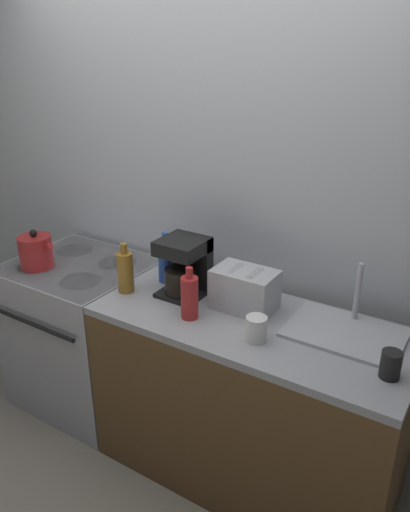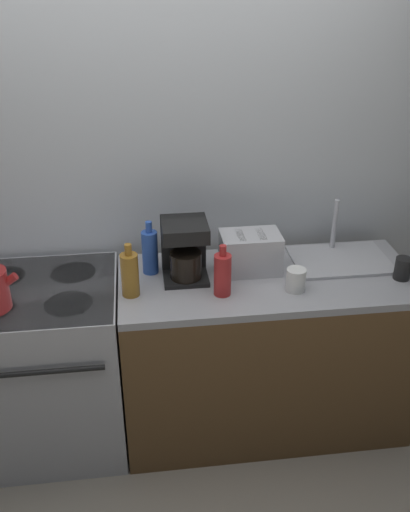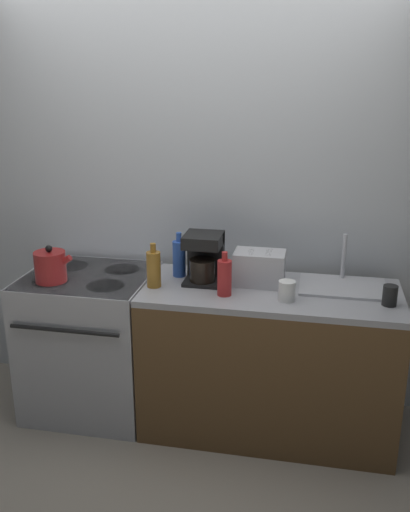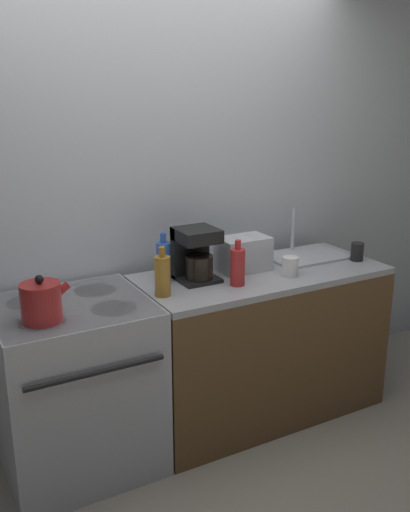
{
  "view_description": "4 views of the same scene",
  "coord_description": "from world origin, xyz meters",
  "px_view_note": "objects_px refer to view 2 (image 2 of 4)",
  "views": [
    {
      "loc": [
        1.37,
        -1.43,
        2.03
      ],
      "look_at": [
        0.22,
        0.4,
        1.1
      ],
      "focal_mm": 35.0,
      "sensor_mm": 36.0,
      "label": 1
    },
    {
      "loc": [
        -0.09,
        -2.0,
        2.25
      ],
      "look_at": [
        0.21,
        0.34,
        1.01
      ],
      "focal_mm": 40.0,
      "sensor_mm": 36.0,
      "label": 2
    },
    {
      "loc": [
        0.73,
        -2.67,
        2.06
      ],
      "look_at": [
        0.13,
        0.32,
        1.06
      ],
      "focal_mm": 40.0,
      "sensor_mm": 36.0,
      "label": 3
    },
    {
      "loc": [
        -1.26,
        -2.23,
        1.9
      ],
      "look_at": [
        0.15,
        0.34,
        1.02
      ],
      "focal_mm": 40.0,
      "sensor_mm": 36.0,
      "label": 4
    }
  ],
  "objects_px": {
    "bottle_blue": "(150,251)",
    "coffee_maker": "(185,248)",
    "bottle_red": "(223,274)",
    "cup_white": "(296,280)",
    "bottle_amber": "(130,274)",
    "cup_black": "(403,269)",
    "stove": "(46,364)",
    "toaster": "(250,252)"
  },
  "relations": [
    {
      "from": "toaster",
      "to": "bottle_red",
      "type": "bearing_deg",
      "value": -129.18
    },
    {
      "from": "bottle_amber",
      "to": "cup_black",
      "type": "height_order",
      "value": "bottle_amber"
    },
    {
      "from": "bottle_blue",
      "to": "cup_black",
      "type": "relative_size",
      "value": 2.47
    },
    {
      "from": "bottle_red",
      "to": "cup_black",
      "type": "relative_size",
      "value": 2.27
    },
    {
      "from": "bottle_amber",
      "to": "toaster",
      "type": "bearing_deg",
      "value": 15.29
    },
    {
      "from": "toaster",
      "to": "coffee_maker",
      "type": "relative_size",
      "value": 0.99
    },
    {
      "from": "bottle_red",
      "to": "cup_white",
      "type": "xyz_separation_m",
      "value": [
        0.34,
        -0.01,
        -0.05
      ]
    },
    {
      "from": "toaster",
      "to": "bottle_amber",
      "type": "height_order",
      "value": "bottle_amber"
    },
    {
      "from": "cup_black",
      "to": "toaster",
      "type": "bearing_deg",
      "value": 165.92
    },
    {
      "from": "stove",
      "to": "cup_black",
      "type": "bearing_deg",
      "value": -3.88
    },
    {
      "from": "bottle_blue",
      "to": "bottle_amber",
      "type": "relative_size",
      "value": 1.05
    },
    {
      "from": "bottle_blue",
      "to": "bottle_amber",
      "type": "xyz_separation_m",
      "value": [
        -0.1,
        -0.2,
        -0.01
      ]
    },
    {
      "from": "coffee_maker",
      "to": "bottle_amber",
      "type": "height_order",
      "value": "coffee_maker"
    },
    {
      "from": "coffee_maker",
      "to": "bottle_blue",
      "type": "bearing_deg",
      "value": 160.82
    },
    {
      "from": "coffee_maker",
      "to": "bottle_blue",
      "type": "distance_m",
      "value": 0.18
    },
    {
      "from": "bottle_blue",
      "to": "coffee_maker",
      "type": "bearing_deg",
      "value": -19.18
    },
    {
      "from": "toaster",
      "to": "bottle_red",
      "type": "distance_m",
      "value": 0.27
    },
    {
      "from": "bottle_blue",
      "to": "cup_white",
      "type": "bearing_deg",
      "value": -21.51
    },
    {
      "from": "bottle_red",
      "to": "cup_black",
      "type": "distance_m",
      "value": 0.87
    },
    {
      "from": "bottle_red",
      "to": "cup_black",
      "type": "xyz_separation_m",
      "value": [
        0.87,
        0.03,
        -0.05
      ]
    },
    {
      "from": "bottle_red",
      "to": "bottle_blue",
      "type": "height_order",
      "value": "bottle_blue"
    },
    {
      "from": "bottle_amber",
      "to": "stove",
      "type": "bearing_deg",
      "value": 167.41
    },
    {
      "from": "toaster",
      "to": "cup_black",
      "type": "height_order",
      "value": "toaster"
    },
    {
      "from": "stove",
      "to": "toaster",
      "type": "xyz_separation_m",
      "value": [
        1.03,
        0.06,
        0.53
      ]
    },
    {
      "from": "stove",
      "to": "bottle_amber",
      "type": "bearing_deg",
      "value": -12.59
    },
    {
      "from": "toaster",
      "to": "bottle_amber",
      "type": "relative_size",
      "value": 1.13
    },
    {
      "from": "coffee_maker",
      "to": "cup_black",
      "type": "distance_m",
      "value": 1.04
    },
    {
      "from": "cup_black",
      "to": "bottle_amber",
      "type": "bearing_deg",
      "value": 179.21
    },
    {
      "from": "coffee_maker",
      "to": "bottle_red",
      "type": "distance_m",
      "value": 0.25
    },
    {
      "from": "coffee_maker",
      "to": "cup_white",
      "type": "distance_m",
      "value": 0.54
    },
    {
      "from": "stove",
      "to": "coffee_maker",
      "type": "height_order",
      "value": "coffee_maker"
    },
    {
      "from": "stove",
      "to": "bottle_blue",
      "type": "bearing_deg",
      "value": 10.45
    },
    {
      "from": "toaster",
      "to": "bottle_red",
      "type": "height_order",
      "value": "bottle_red"
    },
    {
      "from": "stove",
      "to": "cup_white",
      "type": "bearing_deg",
      "value": -7.46
    },
    {
      "from": "cup_white",
      "to": "bottle_blue",
      "type": "bearing_deg",
      "value": 158.49
    },
    {
      "from": "cup_black",
      "to": "stove",
      "type": "bearing_deg",
      "value": 176.12
    },
    {
      "from": "bottle_blue",
      "to": "cup_black",
      "type": "height_order",
      "value": "bottle_blue"
    },
    {
      "from": "bottle_red",
      "to": "coffee_maker",
      "type": "bearing_deg",
      "value": 128.61
    },
    {
      "from": "bottle_amber",
      "to": "cup_black",
      "type": "xyz_separation_m",
      "value": [
        1.28,
        -0.02,
        -0.05
      ]
    },
    {
      "from": "coffee_maker",
      "to": "cup_black",
      "type": "height_order",
      "value": "coffee_maker"
    },
    {
      "from": "cup_white",
      "to": "cup_black",
      "type": "bearing_deg",
      "value": 4.26
    },
    {
      "from": "bottle_red",
      "to": "cup_white",
      "type": "bearing_deg",
      "value": -1.73
    }
  ]
}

